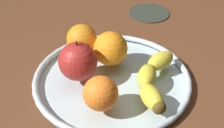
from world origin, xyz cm
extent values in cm
cube|color=brown|center=(0.00, 0.00, -2.00)|extent=(123.81, 123.81, 4.00)
cylinder|color=silver|center=(0.00, 0.00, 0.30)|extent=(30.76, 30.76, 0.60)
torus|color=silver|center=(0.00, 0.00, 1.20)|extent=(32.04, 32.04, 1.20)
ellipsoid|color=yellow|center=(-3.40, 9.78, 3.58)|extent=(7.02, 7.18, 3.57)
ellipsoid|color=yellow|center=(1.79, 6.90, 3.58)|extent=(7.05, 4.74, 3.57)
ellipsoid|color=yellow|center=(7.68, 7.64, 3.58)|extent=(7.39, 6.00, 3.57)
ellipsoid|color=brown|center=(10.32, 8.88, 3.58)|extent=(2.88, 3.11, 2.50)
sphere|color=#AC2925|center=(0.71, -6.62, 5.63)|extent=(7.67, 7.67, 7.67)
cylinder|color=#593819|center=(0.71, -6.62, 9.67)|extent=(0.44, 0.44, 1.20)
sphere|color=orange|center=(-4.52, -0.62, 5.36)|extent=(7.11, 7.11, 7.11)
sphere|color=orange|center=(8.84, -1.38, 4.97)|extent=(6.33, 6.33, 6.33)
sphere|color=orange|center=(-8.01, -7.11, 5.12)|extent=(6.64, 6.64, 6.64)
cylinder|color=#2F362B|center=(-30.19, 8.23, 0.30)|extent=(11.18, 11.18, 0.60)
camera|label=1|loc=(50.61, 3.52, 43.35)|focal=52.11mm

